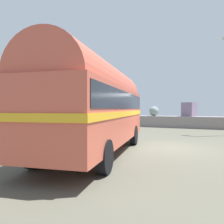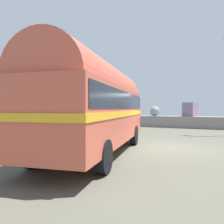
{
  "view_description": "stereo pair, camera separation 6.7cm",
  "coord_description": "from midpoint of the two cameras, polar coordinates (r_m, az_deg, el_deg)",
  "views": [
    {
      "loc": [
        2.27,
        -10.42,
        1.82
      ],
      "look_at": [
        -2.05,
        -1.57,
        1.68
      ],
      "focal_mm": 35.89,
      "sensor_mm": 36.0,
      "label": 1
    },
    {
      "loc": [
        2.33,
        -10.39,
        1.82
      ],
      "look_at": [
        -2.05,
        -1.57,
        1.68
      ],
      "focal_mm": 35.89,
      "sensor_mm": 36.0,
      "label": 2
    }
  ],
  "objects": [
    {
      "name": "breakwater",
      "position": [
        22.28,
        21.58,
        -2.1
      ],
      "size": [
        31.36,
        2.19,
        2.48
      ],
      "color": "gray",
      "rests_on": "ground"
    },
    {
      "name": "ground",
      "position": [
        10.81,
        13.91,
        -8.85
      ],
      "size": [
        32.0,
        26.0,
        0.02
      ],
      "color": "#535245"
    },
    {
      "name": "vintage_coach",
      "position": [
        8.96,
        -3.81,
        2.29
      ],
      "size": [
        4.11,
        8.89,
        3.7
      ],
      "rotation": [
        0.0,
        0.0,
        0.2
      ],
      "color": "black",
      "rests_on": "ground"
    }
  ]
}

